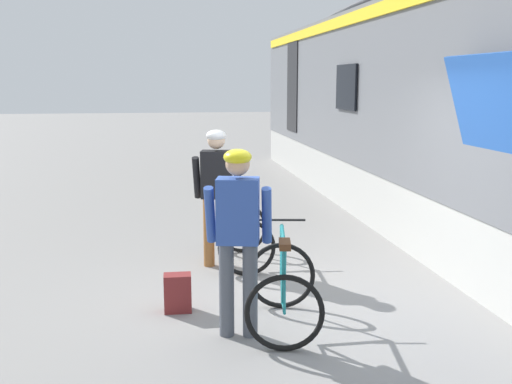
{
  "coord_description": "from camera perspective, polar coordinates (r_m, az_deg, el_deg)",
  "views": [
    {
      "loc": [
        -1.6,
        -6.02,
        2.35
      ],
      "look_at": [
        -0.5,
        0.86,
        1.05
      ],
      "focal_mm": 41.58,
      "sensor_mm": 36.0,
      "label": 1
    }
  ],
  "objects": [
    {
      "name": "cyclist_far_in_dark",
      "position": [
        7.5,
        -3.79,
        0.6
      ],
      "size": [
        0.65,
        0.39,
        1.76
      ],
      "color": "#935B2D",
      "rests_on": "ground"
    },
    {
      "name": "train_car",
      "position": [
        9.1,
        23.02,
        7.33
      ],
      "size": [
        3.29,
        20.28,
        3.88
      ],
      "color": "slate",
      "rests_on": "ground"
    },
    {
      "name": "bicycle_far_silver",
      "position": [
        7.72,
        -1.15,
        -4.03
      ],
      "size": [
        0.79,
        1.12,
        0.99
      ],
      "color": "black",
      "rests_on": "ground"
    },
    {
      "name": "cyclist_near_in_blue",
      "position": [
        5.4,
        -1.74,
        -3.32
      ],
      "size": [
        0.65,
        0.39,
        1.76
      ],
      "color": "#4C515B",
      "rests_on": "ground"
    },
    {
      "name": "bicycle_near_teal",
      "position": [
        5.75,
        2.59,
        -9.25
      ],
      "size": [
        0.88,
        1.18,
        0.99
      ],
      "color": "black",
      "rests_on": "ground"
    },
    {
      "name": "ground_plane",
      "position": [
        6.66,
        5.5,
        -10.16
      ],
      "size": [
        80.0,
        80.0,
        0.0
      ],
      "primitive_type": "plane",
      "color": "gray"
    },
    {
      "name": "backpack_on_platform",
      "position": [
        6.26,
        -7.54,
        -9.6
      ],
      "size": [
        0.28,
        0.19,
        0.4
      ],
      "primitive_type": "cube",
      "rotation": [
        0.0,
        0.0,
        -0.02
      ],
      "color": "maroon",
      "rests_on": "ground"
    }
  ]
}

